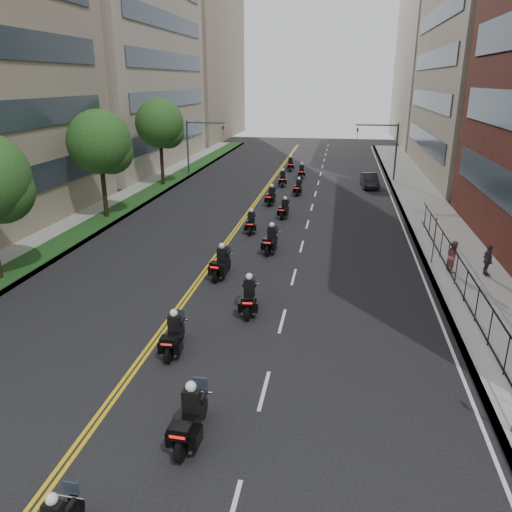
{
  "coord_description": "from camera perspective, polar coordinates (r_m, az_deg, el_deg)",
  "views": [
    {
      "loc": [
        5.23,
        -8.61,
        9.47
      ],
      "look_at": [
        1.58,
        13.01,
        1.73
      ],
      "focal_mm": 35.0,
      "sensor_mm": 36.0,
      "label": 1
    }
  ],
  "objects": [
    {
      "name": "motorcycle_2",
      "position": [
        18.65,
        -9.37,
        -9.03
      ],
      "size": [
        0.54,
        2.27,
        1.67
      ],
      "rotation": [
        0.0,
        0.0,
        0.04
      ],
      "color": "black",
      "rests_on": "ground"
    },
    {
      "name": "parked_sedan",
      "position": [
        48.21,
        12.85,
        8.43
      ],
      "size": [
        1.67,
        4.05,
        1.31
      ],
      "primitive_type": "imported",
      "rotation": [
        0.0,
        0.0,
        0.07
      ],
      "color": "black",
      "rests_on": "ground"
    },
    {
      "name": "traffic_signal_left",
      "position": [
        53.03,
        -6.83,
        13.07
      ],
      "size": [
        4.09,
        0.2,
        5.6
      ],
      "color": "#3F3F44",
      "rests_on": "ground"
    },
    {
      "name": "sidewalk_left",
      "position": [
        38.92,
        -17.09,
        4.61
      ],
      "size": [
        4.0,
        90.0,
        0.15
      ],
      "primitive_type": "cube",
      "color": "gray",
      "rests_on": "ground"
    },
    {
      "name": "motorcycle_3",
      "position": [
        21.4,
        -0.81,
        -4.77
      ],
      "size": [
        0.68,
        2.38,
        1.75
      ],
      "rotation": [
        0.0,
        0.0,
        0.11
      ],
      "color": "black",
      "rests_on": "ground"
    },
    {
      "name": "street_trees",
      "position": [
        32.0,
        -21.47,
        10.34
      ],
      "size": [
        4.4,
        38.4,
        7.98
      ],
      "color": "black",
      "rests_on": "ground"
    },
    {
      "name": "iron_fence",
      "position": [
        23.05,
        23.37,
        -4.06
      ],
      "size": [
        0.05,
        28.0,
        1.5
      ],
      "color": "black",
      "rests_on": "sidewalk_right"
    },
    {
      "name": "motorcycle_11",
      "position": [
        51.87,
        5.23,
        9.55
      ],
      "size": [
        0.58,
        2.14,
        1.58
      ],
      "rotation": [
        0.0,
        0.0,
        0.09
      ],
      "color": "black",
      "rests_on": "ground"
    },
    {
      "name": "motorcycle_12",
      "position": [
        56.08,
        3.96,
        10.36
      ],
      "size": [
        0.67,
        2.25,
        1.66
      ],
      "rotation": [
        0.0,
        0.0,
        0.13
      ],
      "color": "black",
      "rests_on": "ground"
    },
    {
      "name": "sidewalk_right",
      "position": [
        35.55,
        20.21,
        2.9
      ],
      "size": [
        4.0,
        90.0,
        0.15
      ],
      "primitive_type": "cube",
      "color": "gray",
      "rests_on": "ground"
    },
    {
      "name": "building_left_far",
      "position": [
        90.85,
        -8.47,
        21.49
      ],
      "size": [
        16.0,
        28.0,
        26.0
      ],
      "primitive_type": "cube",
      "color": "gray",
      "rests_on": "ground"
    },
    {
      "name": "pedestrian_b",
      "position": [
        27.45,
        21.62,
        -0.01
      ],
      "size": [
        0.82,
        0.94,
        1.64
      ],
      "primitive_type": "imported",
      "rotation": [
        0.0,
        0.0,
        1.85
      ],
      "color": "#9C5558",
      "rests_on": "sidewalk_right"
    },
    {
      "name": "motorcycle_6",
      "position": [
        32.73,
        -0.55,
        3.78
      ],
      "size": [
        0.58,
        2.16,
        1.6
      ],
      "rotation": [
        0.0,
        0.0,
        0.08
      ],
      "color": "black",
      "rests_on": "ground"
    },
    {
      "name": "motorcycle_9",
      "position": [
        43.93,
        4.88,
        7.76
      ],
      "size": [
        0.58,
        2.12,
        1.57
      ],
      "rotation": [
        0.0,
        0.0,
        -0.09
      ],
      "color": "black",
      "rests_on": "ground"
    },
    {
      "name": "building_left_mid",
      "position": [
        63.25,
        -17.75,
        25.46
      ],
      "size": [
        16.11,
        28.0,
        34.0
      ],
      "color": "#A09581",
      "rests_on": "ground"
    },
    {
      "name": "building_right_far",
      "position": [
        88.19,
        21.63,
        20.49
      ],
      "size": [
        15.0,
        28.0,
        26.0
      ],
      "primitive_type": "cube",
      "color": "#A09581",
      "rests_on": "ground"
    },
    {
      "name": "motorcycle_7",
      "position": [
        36.36,
        3.27,
        5.33
      ],
      "size": [
        0.64,
        2.13,
        1.57
      ],
      "rotation": [
        0.0,
        0.0,
        -0.13
      ],
      "color": "black",
      "rests_on": "ground"
    },
    {
      "name": "motorcycle_8",
      "position": [
        40.25,
        1.76,
        6.79
      ],
      "size": [
        0.63,
        2.25,
        1.66
      ],
      "rotation": [
        0.0,
        0.0,
        -0.1
      ],
      "color": "black",
      "rests_on": "ground"
    },
    {
      "name": "motorcycle_4",
      "position": [
        25.23,
        -4.0,
        -0.94
      ],
      "size": [
        0.7,
        2.41,
        1.78
      ],
      "rotation": [
        0.0,
        0.0,
        -0.12
      ],
      "color": "black",
      "rests_on": "ground"
    },
    {
      "name": "motorcycle_10",
      "position": [
        47.63,
        3.07,
        8.75
      ],
      "size": [
        0.62,
        2.24,
        1.65
      ],
      "rotation": [
        0.0,
        0.0,
        0.1
      ],
      "color": "black",
      "rests_on": "ground"
    },
    {
      "name": "motorcycle_5",
      "position": [
        28.89,
        1.74,
        1.76
      ],
      "size": [
        0.68,
        2.39,
        1.77
      ],
      "rotation": [
        0.0,
        0.0,
        -0.11
      ],
      "color": "black",
      "rests_on": "ground"
    },
    {
      "name": "motorcycle_1",
      "position": [
        14.48,
        -7.5,
        -17.98
      ],
      "size": [
        0.59,
        2.45,
        1.81
      ],
      "rotation": [
        0.0,
        0.0,
        -0.05
      ],
      "color": "black",
      "rests_on": "ground"
    },
    {
      "name": "grass_strip",
      "position": [
        38.55,
        -16.03,
        4.72
      ],
      "size": [
        2.0,
        90.0,
        0.04
      ],
      "primitive_type": "cube",
      "color": "#163D17",
      "rests_on": "sidewalk_left"
    },
    {
      "name": "pedestrian_c",
      "position": [
        27.56,
        24.97,
        -0.45
      ],
      "size": [
        0.5,
        0.98,
        1.6
      ],
      "primitive_type": "imported",
      "rotation": [
        0.0,
        0.0,
        1.69
      ],
      "color": "#39383F",
      "rests_on": "sidewalk_right"
    },
    {
      "name": "ground",
      "position": [
        13.83,
        -17.27,
        -24.88
      ],
      "size": [
        160.0,
        160.0,
        0.0
      ],
      "primitive_type": "plane",
      "color": "black",
      "rests_on": "ground"
    },
    {
      "name": "traffic_signal_right",
      "position": [
        51.12,
        14.69,
        12.35
      ],
      "size": [
        4.09,
        0.2,
        5.6
      ],
      "color": "#3F3F44",
      "rests_on": "ground"
    }
  ]
}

